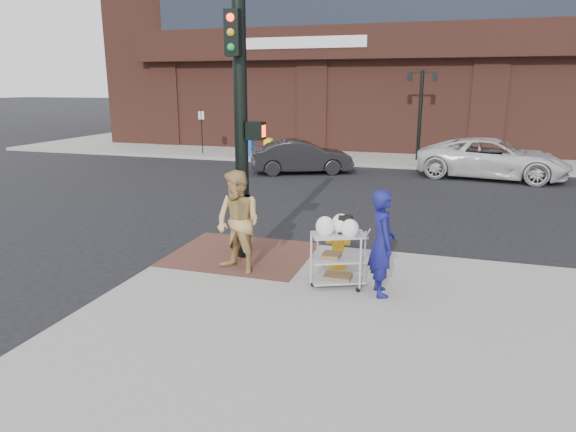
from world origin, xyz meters
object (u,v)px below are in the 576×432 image
(lamp_post, at_px, (421,105))
(minivan_white, at_px, (493,158))
(utility_cart, at_px, (338,254))
(traffic_signal_pole, at_px, (242,124))
(pedestrian_tan, at_px, (238,222))
(woman_blue, at_px, (382,243))
(sedan_dark, at_px, (301,157))
(fire_hydrant, at_px, (338,243))

(lamp_post, relative_size, minivan_white, 0.72)
(lamp_post, bearing_deg, utility_cart, -91.23)
(traffic_signal_pole, height_order, pedestrian_tan, traffic_signal_pole)
(minivan_white, relative_size, utility_cart, 4.39)
(traffic_signal_pole, relative_size, utility_cart, 3.96)
(traffic_signal_pole, bearing_deg, woman_blue, -20.65)
(lamp_post, relative_size, woman_blue, 2.25)
(pedestrian_tan, distance_m, utility_cart, 1.94)
(pedestrian_tan, height_order, sedan_dark, pedestrian_tan)
(traffic_signal_pole, distance_m, sedan_dark, 11.26)
(sedan_dark, height_order, utility_cart, utility_cart)
(woman_blue, relative_size, minivan_white, 0.32)
(sedan_dark, relative_size, minivan_white, 0.74)
(woman_blue, height_order, utility_cart, woman_blue)
(lamp_post, height_order, utility_cart, lamp_post)
(traffic_signal_pole, relative_size, woman_blue, 2.81)
(woman_blue, bearing_deg, sedan_dark, 1.92)
(lamp_post, height_order, minivan_white, lamp_post)
(lamp_post, relative_size, utility_cart, 3.17)
(pedestrian_tan, xyz_separation_m, minivan_white, (5.25, 12.81, -0.34))
(utility_cart, distance_m, fire_hydrant, 0.90)
(lamp_post, bearing_deg, minivan_white, -47.10)
(fire_hydrant, bearing_deg, lamp_post, 88.00)
(lamp_post, xyz_separation_m, fire_hydrant, (-0.53, -15.29, -1.97))
(traffic_signal_pole, bearing_deg, fire_hydrant, -1.85)
(woman_blue, relative_size, fire_hydrant, 1.84)
(pedestrian_tan, relative_size, sedan_dark, 0.47)
(traffic_signal_pole, xyz_separation_m, sedan_dark, (-1.89, 10.89, -2.15))
(lamp_post, xyz_separation_m, woman_blue, (0.41, -16.32, -1.58))
(traffic_signal_pole, bearing_deg, lamp_post, 80.76)
(minivan_white, bearing_deg, pedestrian_tan, 165.39)
(traffic_signal_pole, distance_m, minivan_white, 13.35)
(minivan_white, distance_m, fire_hydrant, 12.57)
(woman_blue, relative_size, utility_cart, 1.41)
(traffic_signal_pole, height_order, fire_hydrant, traffic_signal_pole)
(pedestrian_tan, xyz_separation_m, fire_hydrant, (1.72, 0.75, -0.46))
(sedan_dark, bearing_deg, fire_hydrant, 175.12)
(woman_blue, height_order, minivan_white, woman_blue)
(traffic_signal_pole, height_order, sedan_dark, traffic_signal_pole)
(minivan_white, distance_m, utility_cart, 13.36)
(pedestrian_tan, bearing_deg, sedan_dark, 120.56)
(traffic_signal_pole, bearing_deg, minivan_white, 65.44)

